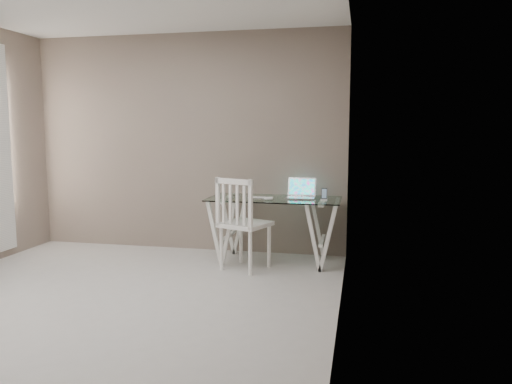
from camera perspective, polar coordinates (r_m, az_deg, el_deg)
room at (r=4.35m, az=-18.95°, el=9.32°), size 4.50×4.52×2.71m
desk at (r=5.73m, az=2.10°, el=-4.30°), size 1.50×0.70×0.75m
chair at (r=5.36m, az=-1.72°, el=-3.18°), size 0.60×0.60×1.02m
laptop at (r=5.72m, az=5.17°, el=-0.13°), size 0.32×0.30×0.22m
keyboard at (r=5.68m, az=0.53°, el=-0.65°), size 0.29×0.13×0.01m
mouse at (r=5.51m, az=1.42°, el=-0.76°), size 0.11×0.06×0.03m
phone_dock at (r=5.54m, az=7.80°, el=-0.57°), size 0.07×0.07×0.13m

